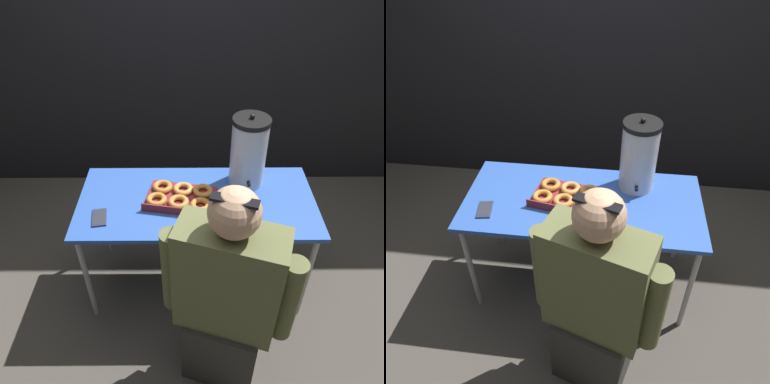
# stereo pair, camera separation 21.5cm
# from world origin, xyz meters

# --- Properties ---
(ground_plane) EXTENTS (12.00, 12.00, 0.00)m
(ground_plane) POSITION_xyz_m (0.00, 0.00, 0.00)
(ground_plane) COLOR #4C473F
(back_wall) EXTENTS (6.00, 0.11, 2.68)m
(back_wall) POSITION_xyz_m (0.00, 1.24, 1.35)
(back_wall) COLOR black
(back_wall) RESTS_ON ground
(folding_table) EXTENTS (1.39, 0.65, 0.72)m
(folding_table) POSITION_xyz_m (0.00, 0.00, 0.67)
(folding_table) COLOR #2D56B2
(folding_table) RESTS_ON ground
(donut_box) EXTENTS (0.44, 0.34, 0.05)m
(donut_box) POSITION_xyz_m (-0.10, 0.00, 0.74)
(donut_box) COLOR maroon
(donut_box) RESTS_ON folding_table
(coffee_urn) EXTENTS (0.22, 0.25, 0.46)m
(coffee_urn) POSITION_xyz_m (0.30, 0.18, 0.94)
(coffee_urn) COLOR silver
(coffee_urn) RESTS_ON folding_table
(cell_phone) EXTENTS (0.10, 0.15, 0.01)m
(cell_phone) POSITION_xyz_m (-0.54, -0.15, 0.73)
(cell_phone) COLOR #2D334C
(cell_phone) RESTS_ON folding_table
(person_seated) EXTENTS (0.61, 0.36, 1.29)m
(person_seated) POSITION_xyz_m (0.13, -0.63, 0.61)
(person_seated) COLOR #33332D
(person_seated) RESTS_ON ground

